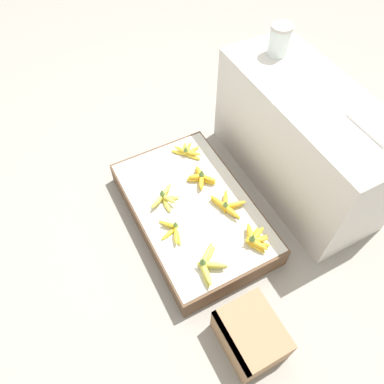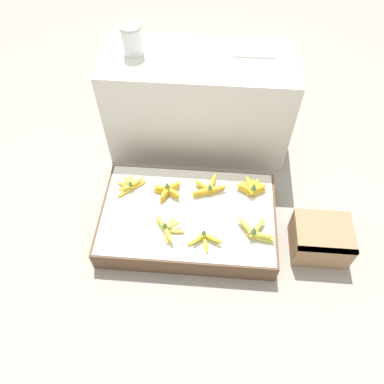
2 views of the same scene
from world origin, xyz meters
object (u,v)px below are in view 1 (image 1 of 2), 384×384
at_px(banana_bunch_middle_left, 187,151).
at_px(glass_jar, 280,40).
at_px(banana_bunch_front_right, 208,264).
at_px(banana_bunch_middle_midright, 227,205).
at_px(banana_bunch_middle_midleft, 201,178).
at_px(foam_tray_white, 376,125).
at_px(banana_bunch_front_midleft, 165,198).
at_px(banana_bunch_middle_right, 255,239).
at_px(banana_bunch_front_midright, 172,230).
at_px(wooden_crate, 251,335).

bearing_deg(banana_bunch_middle_left, glass_jar, 91.20).
relative_size(banana_bunch_front_right, banana_bunch_middle_midright, 1.02).
relative_size(banana_bunch_middle_midleft, foam_tray_white, 0.69).
bearing_deg(banana_bunch_front_midleft, banana_bunch_middle_right, 33.23).
bearing_deg(banana_bunch_middle_midright, banana_bunch_middle_midleft, -170.99).
bearing_deg(banana_bunch_front_right, banana_bunch_front_midleft, -177.98).
xyz_separation_m(banana_bunch_front_midright, glass_jar, (-0.53, 1.00, 0.65)).
height_order(banana_bunch_middle_left, banana_bunch_middle_midleft, banana_bunch_middle_midleft).
bearing_deg(banana_bunch_middle_midright, foam_tray_white, 71.83).
height_order(banana_bunch_front_midleft, banana_bunch_middle_left, banana_bunch_front_midleft).
height_order(banana_bunch_front_midright, banana_bunch_middle_right, banana_bunch_middle_right).
distance_m(banana_bunch_front_midleft, banana_bunch_middle_midleft, 0.28).
bearing_deg(glass_jar, banana_bunch_front_right, -48.38).
relative_size(wooden_crate, glass_jar, 1.84).
relative_size(banana_bunch_middle_left, glass_jar, 1.08).
relative_size(banana_bunch_middle_midleft, glass_jar, 1.01).
distance_m(glass_jar, foam_tray_white, 0.77).
height_order(banana_bunch_front_midright, banana_bunch_middle_midright, banana_bunch_middle_midright).
distance_m(banana_bunch_front_right, foam_tray_white, 1.15).
bearing_deg(foam_tray_white, banana_bunch_middle_right, -85.84).
bearing_deg(banana_bunch_middle_midleft, banana_bunch_middle_left, 173.22).
distance_m(wooden_crate, banana_bunch_front_right, 0.43).
relative_size(banana_bunch_front_midright, foam_tray_white, 0.80).
distance_m(banana_bunch_middle_midleft, foam_tray_white, 1.05).
bearing_deg(banana_bunch_middle_right, foam_tray_white, 94.16).
height_order(banana_bunch_front_midleft, banana_bunch_middle_midright, banana_bunch_front_midleft).
bearing_deg(banana_bunch_front_midleft, banana_bunch_front_right, 2.02).
distance_m(wooden_crate, banana_bunch_middle_left, 1.25).
xyz_separation_m(wooden_crate, banana_bunch_front_midleft, (-0.94, -0.04, 0.08)).
distance_m(banana_bunch_front_right, banana_bunch_middle_midleft, 0.61).
height_order(banana_bunch_front_midleft, banana_bunch_middle_right, banana_bunch_middle_right).
bearing_deg(banana_bunch_front_midright, glass_jar, 117.80).
bearing_deg(banana_bunch_middle_midright, banana_bunch_middle_left, -178.77).
bearing_deg(banana_bunch_front_right, banana_bunch_middle_midright, 134.24).
xyz_separation_m(wooden_crate, banana_bunch_middle_left, (-1.22, 0.26, 0.08)).
bearing_deg(glass_jar, foam_tray_white, 6.06).
bearing_deg(banana_bunch_front_midleft, glass_jar, 107.45).
xyz_separation_m(banana_bunch_front_midleft, banana_bunch_front_right, (0.52, 0.02, 0.00)).
relative_size(banana_bunch_middle_left, banana_bunch_middle_right, 0.96).
xyz_separation_m(banana_bunch_front_midright, banana_bunch_middle_left, (-0.51, 0.37, 0.00)).
height_order(banana_bunch_front_right, banana_bunch_middle_right, banana_bunch_middle_right).
height_order(banana_bunch_middle_midright, foam_tray_white, foam_tray_white).
distance_m(banana_bunch_front_midright, banana_bunch_middle_midright, 0.38).
distance_m(banana_bunch_front_midright, banana_bunch_middle_left, 0.63).
height_order(banana_bunch_middle_midleft, foam_tray_white, foam_tray_white).
relative_size(banana_bunch_front_midright, banana_bunch_middle_midleft, 1.16).
bearing_deg(banana_bunch_middle_midleft, banana_bunch_front_midright, -52.27).
distance_m(banana_bunch_middle_left, glass_jar, 0.91).
distance_m(wooden_crate, banana_bunch_front_midright, 0.72).
bearing_deg(wooden_crate, banana_bunch_front_midleft, -177.41).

